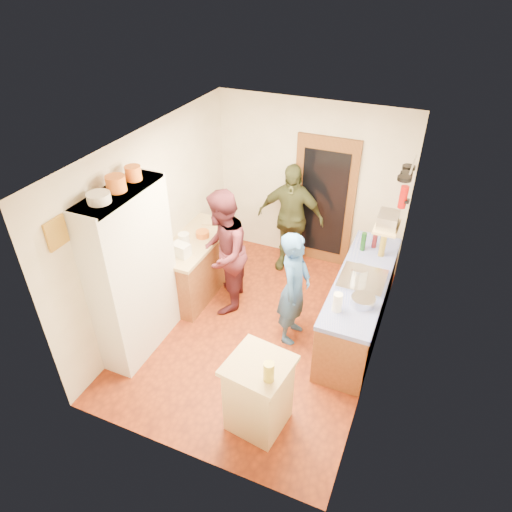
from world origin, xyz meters
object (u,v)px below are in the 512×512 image
Objects in this scene: person_hob at (296,290)px; person_left at (225,251)px; right_counter_base at (359,306)px; person_back at (291,218)px; island_base at (259,396)px; hutch_body at (133,274)px.

person_hob is 0.88× the size of person_left.
right_counter_base is 1.25× the size of person_back.
island_base is 0.48× the size of person_left.
person_left is at bearing 125.40° from island_base.
person_hob reaches higher than island_base.
person_left reaches higher than island_base.
person_left reaches higher than person_hob.
island_base is 3.05m from person_back.
island_base is 0.49× the size of person_back.
right_counter_base is at bearing -58.58° from person_hob.
person_hob is (1.76, 0.85, -0.31)m from hutch_body.
person_hob is at bearing 58.97° from person_left.
person_left reaches higher than right_counter_base.
person_back is (-0.61, 1.54, 0.09)m from person_hob.
right_counter_base is 2.56× the size of island_base.
person_hob reaches higher than right_counter_base.
island_base is at bearing -109.35° from right_counter_base.
island_base is at bearing 19.09° from person_left.
person_hob is 1.16m from person_left.
right_counter_base is 1.22× the size of person_left.
right_counter_base is at bearing -44.24° from person_back.
island_base is at bearing -16.51° from hutch_body.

